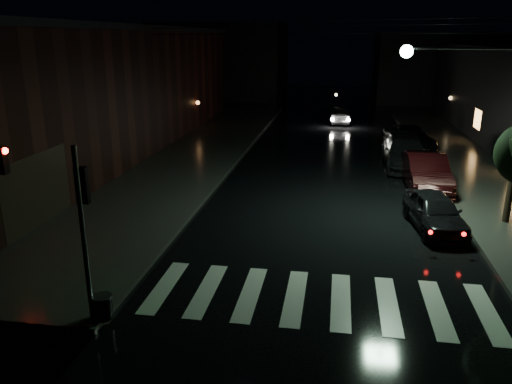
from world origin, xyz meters
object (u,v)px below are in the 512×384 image
at_px(parked_car_c, 405,152).
at_px(parked_car_a, 435,211).
at_px(parked_car_d, 409,138).
at_px(oncoming_car, 341,115).
at_px(parked_car_b, 426,172).

bearing_deg(parked_car_c, parked_car_a, -90.14).
relative_size(parked_car_c, parked_car_d, 1.04).
bearing_deg(parked_car_d, parked_car_c, -106.44).
xyz_separation_m(parked_car_a, oncoming_car, (-3.35, 22.51, -0.01)).
bearing_deg(parked_car_d, parked_car_a, -99.68).
distance_m(parked_car_c, oncoming_car, 13.89).
height_order(parked_car_b, parked_car_d, parked_car_b).
bearing_deg(parked_car_b, oncoming_car, 102.03).
bearing_deg(parked_car_b, parked_car_d, 87.70).
bearing_deg(oncoming_car, parked_car_d, 114.47).
bearing_deg(parked_car_a, oncoming_car, 90.66).
relative_size(parked_car_a, parked_car_b, 0.80).
height_order(parked_car_c, parked_car_d, parked_car_c).
xyz_separation_m(parked_car_b, oncoming_car, (-3.80, 17.51, -0.15)).
relative_size(parked_car_c, oncoming_car, 1.37).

